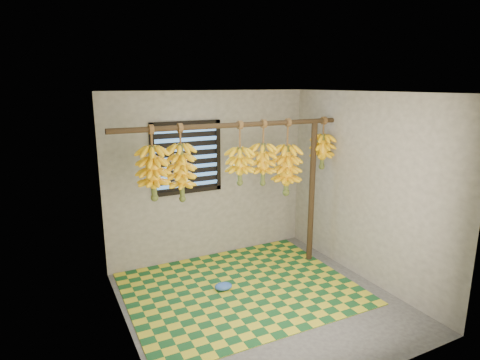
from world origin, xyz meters
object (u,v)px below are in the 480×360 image
banana_bunch_b (182,173)px  banana_bunch_a (153,173)px  banana_bunch_f (322,151)px  banana_bunch_c (240,166)px  plastic_bag (223,286)px  woven_mat (241,288)px  banana_bunch_d (263,164)px  banana_bunch_e (287,170)px  support_post (312,193)px

banana_bunch_b → banana_bunch_a: bearing=180.0°
banana_bunch_f → banana_bunch_c: bearing=180.0°
plastic_bag → banana_bunch_a: 1.65m
woven_mat → banana_bunch_f: banana_bunch_f is taller
plastic_bag → banana_bunch_d: size_ratio=0.26×
banana_bunch_d → woven_mat: bearing=-146.8°
woven_mat → banana_bunch_f: (1.42, 0.31, 1.57)m
woven_mat → banana_bunch_a: bearing=161.6°
banana_bunch_b → banana_bunch_c: 0.76m
plastic_bag → banana_bunch_e: size_ratio=0.22×
woven_mat → banana_bunch_a: (-0.94, 0.31, 1.50)m
woven_mat → banana_bunch_b: banana_bunch_b is taller
woven_mat → banana_bunch_a: banana_bunch_a is taller
plastic_bag → support_post: bearing=10.0°
support_post → banana_bunch_f: bearing=0.0°
support_post → banana_bunch_a: size_ratio=2.36×
plastic_bag → banana_bunch_c: size_ratio=0.28×
banana_bunch_e → banana_bunch_f: bearing=0.0°
banana_bunch_b → banana_bunch_f: 2.04m
support_post → banana_bunch_c: banana_bunch_c is taller
banana_bunch_c → banana_bunch_e: same height
banana_bunch_b → plastic_bag: bearing=-33.1°
plastic_bag → banana_bunch_b: (-0.40, 0.26, 1.43)m
banana_bunch_c → banana_bunch_d: same height
banana_bunch_f → banana_bunch_d: bearing=-180.0°
banana_bunch_f → banana_bunch_e: bearing=-180.0°
support_post → banana_bunch_f: size_ratio=2.83×
banana_bunch_d → banana_bunch_a: bearing=180.0°
banana_bunch_e → banana_bunch_c: bearing=180.0°
banana_bunch_a → banana_bunch_c: (1.09, 0.00, -0.02)m
banana_bunch_e → woven_mat: bearing=-159.6°
plastic_bag → banana_bunch_b: bearing=146.9°
plastic_bag → banana_bunch_e: (1.06, 0.26, 1.31)m
banana_bunch_d → banana_bunch_f: (0.94, 0.00, 0.10)m
banana_bunch_a → banana_bunch_e: bearing=-0.0°
banana_bunch_b → banana_bunch_c: bearing=0.0°
support_post → banana_bunch_e: size_ratio=1.98×
plastic_bag → banana_bunch_d: bearing=20.6°
banana_bunch_a → banana_bunch_b: bearing=0.0°
woven_mat → banana_bunch_c: (0.15, 0.31, 1.49)m
support_post → woven_mat: (-1.27, -0.31, -0.99)m
banana_bunch_a → woven_mat: bearing=-18.4°
plastic_bag → banana_bunch_d: banana_bunch_d is taller
woven_mat → banana_bunch_d: bearing=33.2°
support_post → banana_bunch_b: 1.95m
banana_bunch_d → plastic_bag: bearing=-159.4°
banana_bunch_c → banana_bunch_e: 0.71m
banana_bunch_f → banana_bunch_a: bearing=180.0°
plastic_bag → banana_bunch_a: size_ratio=0.26×
woven_mat → banana_bunch_c: size_ratio=3.44×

